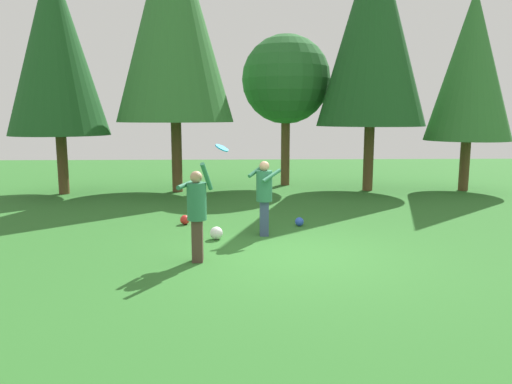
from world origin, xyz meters
TOP-DOWN VIEW (x-y plane):
  - ground_plane at (0.00, 0.00)m, footprint 40.00×40.00m
  - person_thrower at (-1.73, -0.37)m, footprint 0.62×0.62m
  - person_catcher at (-0.46, 1.46)m, footprint 0.73×0.73m
  - frisbee at (-1.32, 0.59)m, footprint 0.33×0.34m
  - ball_red at (-2.29, 2.58)m, footprint 0.23×0.23m
  - ball_blue at (0.41, 2.34)m, footprint 0.21×0.21m
  - ball_white at (-1.47, 1.16)m, footprint 0.27×0.27m
  - tree_center at (0.72, 9.17)m, footprint 3.21×3.21m
  - tree_right at (3.46, 7.73)m, footprint 3.64×3.64m
  - tree_left at (-3.11, 7.66)m, footprint 3.86×3.86m
  - tree_far_right at (6.79, 7.60)m, footprint 2.84×2.84m
  - tree_far_left at (-6.82, 7.32)m, footprint 3.17×3.17m

SIDE VIEW (x-z plane):
  - ground_plane at x=0.00m, z-range 0.00..0.00m
  - ball_blue at x=0.41m, z-range 0.00..0.21m
  - ball_red at x=-2.29m, z-range 0.00..0.23m
  - ball_white at x=-1.47m, z-range 0.00..0.27m
  - person_catcher at x=-0.46m, z-range 0.15..1.76m
  - person_thrower at x=-1.73m, z-range 0.07..1.85m
  - frisbee at x=-1.32m, z-range 1.87..2.02m
  - tree_center at x=0.72m, z-range 1.11..6.59m
  - tree_far_right at x=6.79m, z-range 0.84..7.62m
  - tree_far_left at x=-6.82m, z-range 0.95..8.53m
  - tree_right at x=3.46m, z-range 1.09..9.78m
  - tree_left at x=-3.11m, z-range 1.16..10.39m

